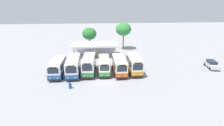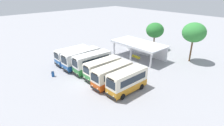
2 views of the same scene
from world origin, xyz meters
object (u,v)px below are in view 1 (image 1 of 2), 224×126
(waiting_chair_end_by_column, at_px, (93,56))
(city_bus_far_end_green, at_px, (134,64))
(city_bus_second_in_row, at_px, (73,65))
(litter_bin_apron, at_px, (70,86))
(parked_car_flank, at_px, (212,64))
(waiting_chair_middle_seat, at_px, (97,55))
(city_bus_fifth_blue, at_px, (119,65))
(waiting_chair_second_from_end, at_px, (95,55))
(waiting_chair_fourth_seat, at_px, (99,55))
(city_bus_middle_cream, at_px, (89,64))
(city_bus_nearest_orange, at_px, (58,67))
(city_bus_fourth_amber, at_px, (104,65))

(waiting_chair_end_by_column, bearing_deg, city_bus_far_end_green, -51.37)
(city_bus_second_in_row, height_order, litter_bin_apron, city_bus_second_in_row)
(parked_car_flank, relative_size, waiting_chair_middle_seat, 5.50)
(city_bus_fifth_blue, bearing_deg, waiting_chair_middle_seat, 112.15)
(waiting_chair_end_by_column, bearing_deg, waiting_chair_second_from_end, 6.37)
(waiting_chair_second_from_end, height_order, waiting_chair_fourth_seat, same)
(city_bus_fifth_blue, bearing_deg, city_bus_second_in_row, 178.43)
(city_bus_fifth_blue, height_order, litter_bin_apron, city_bus_fifth_blue)
(city_bus_second_in_row, bearing_deg, litter_bin_apron, -88.75)
(city_bus_middle_cream, relative_size, waiting_chair_middle_seat, 8.39)
(parked_car_flank, height_order, waiting_chair_second_from_end, parked_car_flank)
(city_bus_nearest_orange, relative_size, city_bus_second_in_row, 0.91)
(city_bus_second_in_row, relative_size, waiting_chair_middle_seat, 8.92)
(city_bus_second_in_row, xyz_separation_m, city_bus_fourth_amber, (6.04, 0.25, -0.13))
(city_bus_second_in_row, bearing_deg, city_bus_middle_cream, 5.75)
(city_bus_middle_cream, height_order, waiting_chair_end_by_column, city_bus_middle_cream)
(city_bus_nearest_orange, relative_size, city_bus_middle_cream, 0.97)
(city_bus_fifth_blue, distance_m, waiting_chair_end_by_column, 12.30)
(city_bus_far_end_green, height_order, waiting_chair_second_from_end, city_bus_far_end_green)
(waiting_chair_middle_seat, height_order, waiting_chair_fourth_seat, same)
(waiting_chair_middle_seat, relative_size, waiting_chair_fourth_seat, 1.00)
(city_bus_middle_cream, bearing_deg, city_bus_fourth_amber, -1.01)
(city_bus_far_end_green, relative_size, waiting_chair_middle_seat, 7.69)
(city_bus_fifth_blue, xyz_separation_m, city_bus_far_end_green, (3.02, 0.17, 0.08))
(city_bus_second_in_row, relative_size, city_bus_fourth_amber, 1.13)
(city_bus_second_in_row, bearing_deg, waiting_chair_fourth_seat, 64.11)
(city_bus_fourth_amber, distance_m, waiting_chair_end_by_column, 10.77)
(city_bus_middle_cream, height_order, litter_bin_apron, city_bus_middle_cream)
(city_bus_fifth_blue, bearing_deg, waiting_chair_second_from_end, 114.50)
(city_bus_second_in_row, distance_m, litter_bin_apron, 6.19)
(city_bus_second_in_row, bearing_deg, parked_car_flank, 2.19)
(city_bus_middle_cream, xyz_separation_m, waiting_chair_fourth_seat, (2.16, 10.37, -1.37))
(city_bus_middle_cream, height_order, parked_car_flank, city_bus_middle_cream)
(waiting_chair_end_by_column, bearing_deg, city_bus_middle_cream, -92.67)
(city_bus_fourth_amber, relative_size, parked_car_flank, 1.44)
(city_bus_nearest_orange, xyz_separation_m, city_bus_second_in_row, (3.02, 0.20, 0.12))
(city_bus_fourth_amber, relative_size, litter_bin_apron, 7.55)
(city_bus_second_in_row, height_order, city_bus_fifth_blue, city_bus_second_in_row)
(city_bus_fourth_amber, relative_size, waiting_chair_fourth_seat, 7.90)
(city_bus_nearest_orange, distance_m, city_bus_middle_cream, 6.06)
(waiting_chair_fourth_seat, relative_size, litter_bin_apron, 0.96)
(waiting_chair_fourth_seat, bearing_deg, waiting_chair_second_from_end, 178.14)
(city_bus_second_in_row, height_order, waiting_chair_end_by_column, city_bus_second_in_row)
(waiting_chair_middle_seat, xyz_separation_m, litter_bin_apron, (-4.49, -16.68, -0.07))
(city_bus_nearest_orange, relative_size, waiting_chair_fourth_seat, 8.16)
(waiting_chair_second_from_end, bearing_deg, waiting_chair_fourth_seat, -1.86)
(city_bus_fifth_blue, distance_m, city_bus_far_end_green, 3.02)
(city_bus_fourth_amber, bearing_deg, litter_bin_apron, -133.21)
(city_bus_fifth_blue, bearing_deg, city_bus_fourth_amber, 170.61)
(city_bus_far_end_green, height_order, waiting_chair_end_by_column, city_bus_far_end_green)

